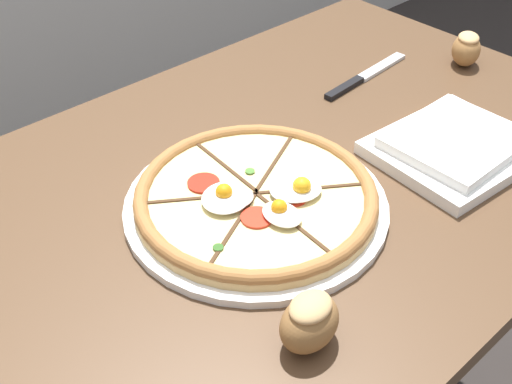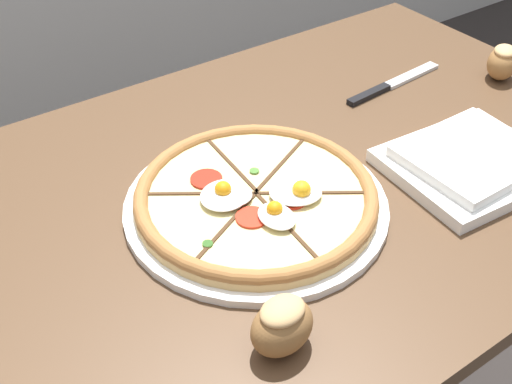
% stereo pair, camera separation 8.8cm
% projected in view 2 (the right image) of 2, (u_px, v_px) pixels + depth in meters
% --- Properties ---
extents(dining_table, '(1.34, 0.76, 0.73)m').
position_uv_depth(dining_table, '(248.00, 247.00, 0.99)').
color(dining_table, '#513823').
rests_on(dining_table, ground_plane).
extents(pizza, '(0.37, 0.37, 0.06)m').
position_uv_depth(pizza, '(256.00, 199.00, 0.88)').
color(pizza, white).
rests_on(pizza, dining_table).
extents(napkin_folded, '(0.25, 0.22, 0.04)m').
position_uv_depth(napkin_folded, '(471.00, 161.00, 0.96)').
color(napkin_folded, white).
rests_on(napkin_folded, dining_table).
extents(bread_piece_near, '(0.08, 0.06, 0.07)m').
position_uv_depth(bread_piece_near, '(282.00, 325.00, 0.69)').
color(bread_piece_near, olive).
rests_on(bread_piece_near, dining_table).
extents(bread_piece_mid, '(0.09, 0.08, 0.06)m').
position_uv_depth(bread_piece_mid, '(502.00, 62.00, 1.17)').
color(bread_piece_mid, '#A3703D').
rests_on(bread_piece_mid, dining_table).
extents(knife_main, '(0.23, 0.03, 0.01)m').
position_uv_depth(knife_main, '(393.00, 84.00, 1.16)').
color(knife_main, silver).
rests_on(knife_main, dining_table).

